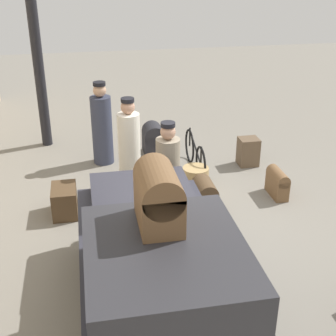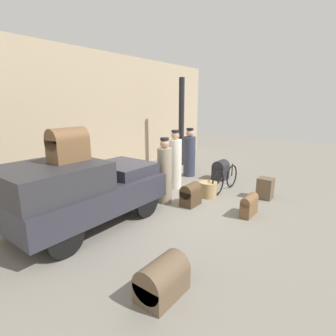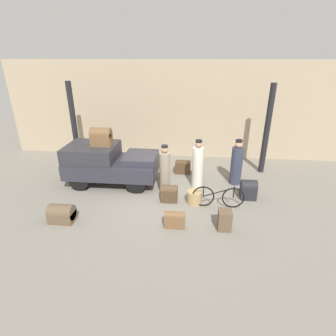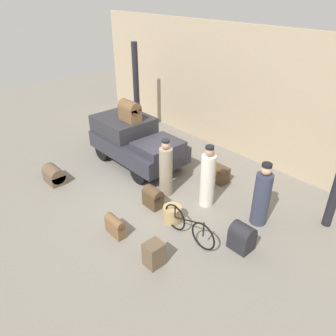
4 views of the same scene
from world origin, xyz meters
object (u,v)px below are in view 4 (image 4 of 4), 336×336
truck (135,140)px  trunk_large_brown (218,174)px  porter_carrying_trunk (262,197)px  trunk_on_truck_roof (130,111)px  conductor_in_dark_uniform (208,179)px  suitcase_tan_flat (115,226)px  wicker_basket (172,214)px  suitcase_black_upright (153,197)px  bicycle (188,226)px  trunk_umber_medium (154,254)px  trunk_wicker_pale (242,237)px  porter_lifting_near_truck (166,170)px  trunk_barrel_dark (54,175)px

truck → trunk_large_brown: (2.84, 1.17, -0.60)m
porter_carrying_trunk → trunk_on_truck_roof: 5.25m
conductor_in_dark_uniform → suitcase_tan_flat: 2.84m
wicker_basket → suitcase_tan_flat: size_ratio=0.84×
suitcase_black_upright → conductor_in_dark_uniform: bearing=51.7°
bicycle → trunk_umber_medium: (0.10, -1.20, -0.08)m
bicycle → suitcase_tan_flat: (-1.34, -1.27, -0.10)m
truck → suitcase_black_upright: truck is taller
porter_carrying_trunk → trunk_umber_medium: 3.17m
porter_carrying_trunk → suitcase_tan_flat: porter_carrying_trunk is taller
trunk_umber_medium → suitcase_black_upright: suitcase_black_upright is taller
porter_carrying_trunk → suitcase_black_upright: (-2.44, -1.63, -0.50)m
truck → trunk_wicker_pale: size_ratio=4.98×
suitcase_black_upright → trunk_on_truck_roof: (-2.68, 1.27, 1.56)m
trunk_umber_medium → bicycle: bearing=94.7°
trunk_wicker_pale → conductor_in_dark_uniform: bearing=157.9°
porter_lifting_near_truck → trunk_barrel_dark: porter_lifting_near_truck is taller
bicycle → suitcase_black_upright: bicycle is taller
porter_carrying_trunk → trunk_on_truck_roof: (-5.13, -0.36, 1.05)m
trunk_large_brown → suitcase_black_upright: bearing=-98.2°
wicker_basket → porter_lifting_near_truck: (-1.09, 0.75, 0.60)m
truck → trunk_on_truck_roof: trunk_on_truck_roof is taller
conductor_in_dark_uniform → suitcase_black_upright: 1.63m
truck → conductor_in_dark_uniform: size_ratio=1.85×
porter_lifting_near_truck → trunk_large_brown: porter_lifting_near_truck is taller
bicycle → trunk_on_truck_roof: size_ratio=2.29×
porter_carrying_trunk → conductor_in_dark_uniform: bearing=-164.2°
wicker_basket → trunk_on_truck_roof: bearing=159.6°
trunk_on_truck_roof → porter_carrying_trunk: bearing=4.0°
bicycle → trunk_wicker_pale: bearing=32.3°
conductor_in_dark_uniform → truck: bearing=179.0°
trunk_on_truck_roof → suitcase_tan_flat: bearing=-42.8°
trunk_wicker_pale → suitcase_tan_flat: trunk_wicker_pale is taller
suitcase_black_upright → wicker_basket: bearing=-3.2°
trunk_on_truck_roof → wicker_basket: bearing=-20.4°
trunk_umber_medium → suitcase_black_upright: bearing=140.7°
wicker_basket → suitcase_black_upright: size_ratio=0.84×
bicycle → porter_carrying_trunk: porter_carrying_trunk is taller
truck → bicycle: bearing=-19.8°
porter_carrying_trunk → conductor_in_dark_uniform: 1.55m
trunk_large_brown → trunk_on_truck_roof: bearing=-159.0°
trunk_umber_medium → trunk_barrel_dark: (-4.86, -0.10, -0.04)m
bicycle → porter_carrying_trunk: bearing=66.4°
wicker_basket → trunk_umber_medium: bearing=-57.5°
conductor_in_dark_uniform → porter_carrying_trunk: bearing=15.8°
trunk_barrel_dark → porter_lifting_near_truck: bearing=37.5°
trunk_umber_medium → trunk_barrel_dark: bearing=-178.9°
bicycle → porter_lifting_near_truck: size_ratio=0.95×
wicker_basket → suitcase_tan_flat: (-0.56, -1.44, 0.06)m
porter_lifting_near_truck → porter_carrying_trunk: size_ratio=1.00×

